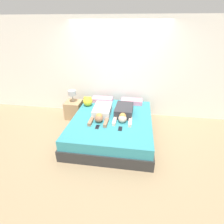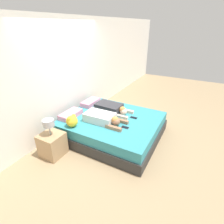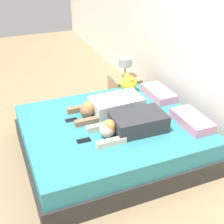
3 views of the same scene
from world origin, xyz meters
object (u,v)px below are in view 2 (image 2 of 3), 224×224
at_px(cell_phone_left, 125,127).
at_px(pillow_head_left, 71,114).
at_px(bed, 112,127).
at_px(person_right, 112,108).
at_px(cell_phone_right, 134,118).
at_px(plush_toy, 72,121).
at_px(pillow_head_right, 91,102).
at_px(person_left, 103,118).
at_px(nightstand, 52,143).

bearing_deg(cell_phone_left, pillow_head_left, 96.90).
height_order(bed, person_right, person_right).
bearing_deg(pillow_head_left, cell_phone_right, -64.05).
bearing_deg(plush_toy, pillow_head_right, 15.73).
bearing_deg(cell_phone_right, pillow_head_left, 115.95).
distance_m(person_left, person_right, 0.51).
xyz_separation_m(person_left, cell_phone_left, (0.01, -0.53, -0.09)).
bearing_deg(cell_phone_right, bed, 118.43).
xyz_separation_m(bed, person_right, (0.26, 0.15, 0.34)).
bearing_deg(nightstand, plush_toy, -18.33).
bearing_deg(bed, pillow_head_left, 114.67).
bearing_deg(person_left, cell_phone_left, -88.76).
height_order(bed, cell_phone_left, cell_phone_left).
xyz_separation_m(cell_phone_right, nightstand, (-1.43, 1.15, -0.20)).
xyz_separation_m(pillow_head_left, cell_phone_right, (0.64, -1.32, -0.05)).
bearing_deg(bed, cell_phone_left, -118.70).
xyz_separation_m(pillow_head_left, pillow_head_right, (0.81, 0.00, 0.00)).
relative_size(person_right, cell_phone_right, 5.73).
relative_size(person_left, cell_phone_left, 6.05).
height_order(bed, plush_toy, plush_toy).
bearing_deg(person_right, bed, -150.06).
bearing_deg(person_left, cell_phone_right, -46.94).
bearing_deg(bed, person_left, 160.96).
relative_size(bed, pillow_head_left, 3.81).
height_order(cell_phone_left, nightstand, nightstand).
relative_size(pillow_head_right, cell_phone_right, 3.62).
relative_size(pillow_head_right, nightstand, 0.70).
distance_m(pillow_head_left, person_left, 0.80).
bearing_deg(nightstand, person_right, -21.41).
height_order(pillow_head_left, pillow_head_right, same).
bearing_deg(person_left, pillow_head_right, 50.21).
bearing_deg(pillow_head_right, person_left, -129.79).
distance_m(plush_toy, nightstand, 0.59).
bearing_deg(pillow_head_right, pillow_head_left, 180.00).
height_order(cell_phone_right, nightstand, nightstand).
distance_m(cell_phone_right, nightstand, 1.85).
relative_size(pillow_head_right, person_left, 0.60).
distance_m(pillow_head_right, cell_phone_left, 1.47).
bearing_deg(nightstand, cell_phone_left, -50.73).
bearing_deg(plush_toy, bed, -37.75).
bearing_deg(cell_phone_left, person_right, 49.84).
distance_m(person_right, plush_toy, 1.06).
height_order(pillow_head_left, nightstand, nightstand).
bearing_deg(plush_toy, pillow_head_left, 44.70).
height_order(pillow_head_right, cell_phone_left, pillow_head_right).
bearing_deg(person_left, pillow_head_left, 100.64).
xyz_separation_m(pillow_head_right, cell_phone_right, (-0.17, -1.32, -0.05)).
bearing_deg(plush_toy, nightstand, 161.67).
distance_m(bed, plush_toy, 0.99).
distance_m(person_left, cell_phone_right, 0.73).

